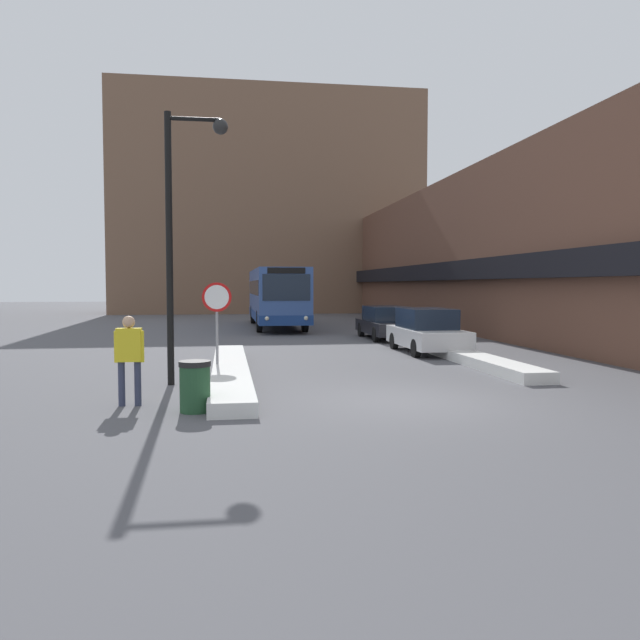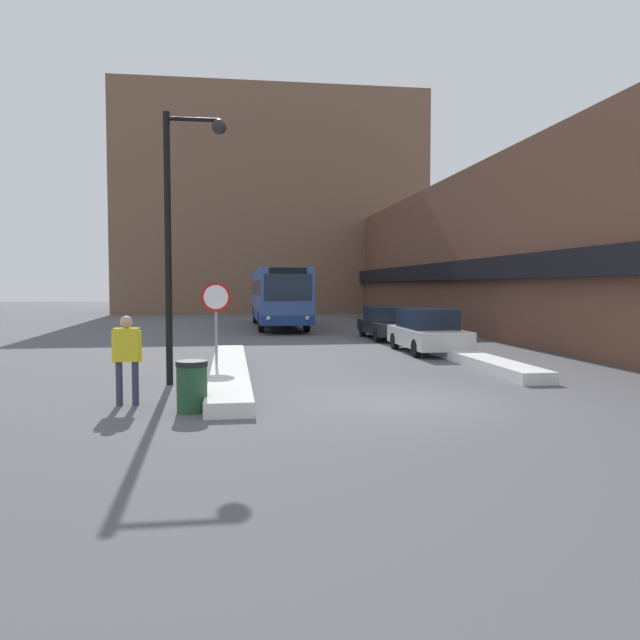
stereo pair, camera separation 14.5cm
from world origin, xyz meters
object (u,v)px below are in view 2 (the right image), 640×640
parked_car_front (427,331)px  parked_car_back (387,323)px  city_bus (278,296)px  street_lamp (180,217)px  trash_bin (192,386)px  stop_sign (216,308)px  pedestrian (127,352)px

parked_car_front → parked_car_back: (-0.00, 5.60, -0.04)m
city_bus → street_lamp: 20.24m
street_lamp → city_bus: bearing=79.2°
parked_car_front → city_bus: bearing=106.6°
city_bus → parked_car_back: size_ratio=2.59×
parked_car_back → trash_bin: size_ratio=4.88×
stop_sign → city_bus: bearing=80.7°
parked_car_front → stop_sign: size_ratio=1.79×
parked_car_front → trash_bin: (-7.48, -9.17, -0.28)m
street_lamp → stop_sign: bearing=61.2°
parked_car_back → trash_bin: 16.55m
city_bus → parked_car_front: city_bus is taller
stop_sign → pedestrian: 4.28m
street_lamp → pedestrian: 3.90m
parked_car_front → street_lamp: bearing=-143.3°
city_bus → parked_car_back: 9.31m
pedestrian → trash_bin: 1.61m
parked_car_front → trash_bin: 11.84m
stop_sign → pedestrian: size_ratio=1.38×
street_lamp → trash_bin: 4.78m
street_lamp → pedestrian: size_ratio=3.61×
street_lamp → trash_bin: size_ratio=6.67×
parked_car_back → street_lamp: 14.31m
parked_car_front → parked_car_back: parked_car_front is taller
pedestrian → street_lamp: bearing=73.6°
parked_car_front → pedestrian: (-8.76, -8.38, 0.30)m
stop_sign → street_lamp: street_lamp is taller
city_bus → stop_sign: (-3.00, -18.36, 0.01)m
parked_car_back → street_lamp: bearing=-124.6°
stop_sign → pedestrian: bearing=-112.6°
city_bus → pedestrian: size_ratio=6.85×
parked_car_front → parked_car_back: bearing=90.0°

